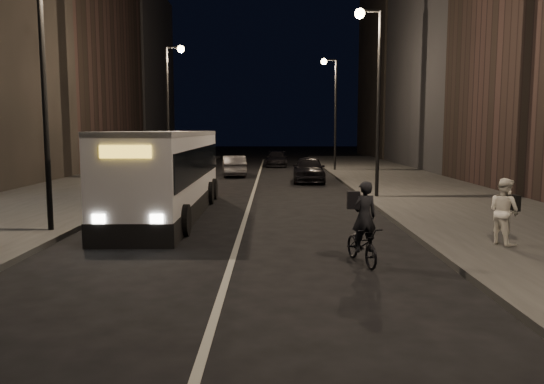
{
  "coord_description": "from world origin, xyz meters",
  "views": [
    {
      "loc": [
        0.97,
        -11.43,
        3.09
      ],
      "look_at": [
        0.95,
        2.17,
        1.5
      ],
      "focal_mm": 35.0,
      "sensor_mm": 36.0,
      "label": 1
    }
  ],
  "objects_px": {
    "streetlight_left_near": "(52,50)",
    "city_bus": "(168,170)",
    "cyclist_on_bicycle": "(363,237)",
    "car_near": "(309,169)",
    "streetlight_left_far": "(172,93)",
    "car_mid": "(234,166)",
    "streetlight_right_far": "(332,99)",
    "car_far": "(277,159)",
    "streetlight_right_mid": "(373,78)",
    "pedestrian_woman": "(504,211)"
  },
  "relations": [
    {
      "from": "pedestrian_woman",
      "to": "car_near",
      "type": "xyz_separation_m",
      "value": [
        -3.79,
        18.03,
        -0.24
      ]
    },
    {
      "from": "car_near",
      "to": "car_far",
      "type": "distance_m",
      "value": 13.88
    },
    {
      "from": "streetlight_right_mid",
      "to": "pedestrian_woman",
      "type": "relative_size",
      "value": 4.72
    },
    {
      "from": "city_bus",
      "to": "car_far",
      "type": "xyz_separation_m",
      "value": [
        4.16,
        25.99,
        -1.01
      ]
    },
    {
      "from": "cyclist_on_bicycle",
      "to": "streetlight_left_near",
      "type": "bearing_deg",
      "value": 144.73
    },
    {
      "from": "streetlight_left_near",
      "to": "car_near",
      "type": "bearing_deg",
      "value": 62.22
    },
    {
      "from": "streetlight_left_far",
      "to": "car_far",
      "type": "xyz_separation_m",
      "value": [
        6.64,
        11.79,
        -4.71
      ]
    },
    {
      "from": "city_bus",
      "to": "pedestrian_woman",
      "type": "relative_size",
      "value": 6.61
    },
    {
      "from": "streetlight_right_mid",
      "to": "pedestrian_woman",
      "type": "xyz_separation_m",
      "value": [
        1.57,
        -10.0,
        -4.34
      ]
    },
    {
      "from": "streetlight_left_far",
      "to": "cyclist_on_bicycle",
      "type": "relative_size",
      "value": 4.16
    },
    {
      "from": "streetlight_right_far",
      "to": "cyclist_on_bicycle",
      "type": "relative_size",
      "value": 4.16
    },
    {
      "from": "streetlight_left_near",
      "to": "streetlight_left_far",
      "type": "distance_m",
      "value": 18.0
    },
    {
      "from": "streetlight_right_mid",
      "to": "car_near",
      "type": "relative_size",
      "value": 1.78
    },
    {
      "from": "cyclist_on_bicycle",
      "to": "car_near",
      "type": "xyz_separation_m",
      "value": [
        0.07,
        19.45,
        0.13
      ]
    },
    {
      "from": "streetlight_left_near",
      "to": "cyclist_on_bicycle",
      "type": "relative_size",
      "value": 4.16
    },
    {
      "from": "cyclist_on_bicycle",
      "to": "car_near",
      "type": "relative_size",
      "value": 0.43
    },
    {
      "from": "streetlight_left_near",
      "to": "car_mid",
      "type": "bearing_deg",
      "value": 79.64
    },
    {
      "from": "cyclist_on_bicycle",
      "to": "pedestrian_woman",
      "type": "bearing_deg",
      "value": 7.22
    },
    {
      "from": "car_far",
      "to": "streetlight_right_mid",
      "type": "bearing_deg",
      "value": -77.63
    },
    {
      "from": "car_near",
      "to": "car_mid",
      "type": "xyz_separation_m",
      "value": [
        -4.76,
        4.13,
        -0.08
      ]
    },
    {
      "from": "streetlight_right_far",
      "to": "cyclist_on_bicycle",
      "type": "height_order",
      "value": "streetlight_right_far"
    },
    {
      "from": "car_far",
      "to": "streetlight_left_far",
      "type": "bearing_deg",
      "value": -117.48
    },
    {
      "from": "pedestrian_woman",
      "to": "car_far",
      "type": "relative_size",
      "value": 0.39
    },
    {
      "from": "streetlight_right_far",
      "to": "streetlight_left_far",
      "type": "distance_m",
      "value": 12.24
    },
    {
      "from": "car_far",
      "to": "pedestrian_woman",
      "type": "bearing_deg",
      "value": -78.11
    },
    {
      "from": "car_mid",
      "to": "car_far",
      "type": "bearing_deg",
      "value": -114.05
    },
    {
      "from": "car_mid",
      "to": "streetlight_right_far",
      "type": "bearing_deg",
      "value": -158.18
    },
    {
      "from": "city_bus",
      "to": "streetlight_left_far",
      "type": "bearing_deg",
      "value": 99.44
    },
    {
      "from": "city_bus",
      "to": "car_near",
      "type": "xyz_separation_m",
      "value": [
        5.96,
        12.23,
        -0.88
      ]
    },
    {
      "from": "city_bus",
      "to": "pedestrian_woman",
      "type": "bearing_deg",
      "value": -31.2
    },
    {
      "from": "car_far",
      "to": "streetlight_right_far",
      "type": "bearing_deg",
      "value": -53.27
    },
    {
      "from": "streetlight_left_near",
      "to": "car_far",
      "type": "xyz_separation_m",
      "value": [
        6.64,
        29.79,
        -4.71
      ]
    },
    {
      "from": "streetlight_right_mid",
      "to": "streetlight_right_far",
      "type": "bearing_deg",
      "value": 90.0
    },
    {
      "from": "streetlight_left_far",
      "to": "car_mid",
      "type": "relative_size",
      "value": 1.92
    },
    {
      "from": "streetlight_left_far",
      "to": "cyclist_on_bicycle",
      "type": "distance_m",
      "value": 23.48
    },
    {
      "from": "streetlight_right_mid",
      "to": "car_near",
      "type": "height_order",
      "value": "streetlight_right_mid"
    },
    {
      "from": "streetlight_left_near",
      "to": "city_bus",
      "type": "bearing_deg",
      "value": 56.85
    },
    {
      "from": "city_bus",
      "to": "car_far",
      "type": "relative_size",
      "value": 2.55
    },
    {
      "from": "streetlight_right_mid",
      "to": "streetlight_left_near",
      "type": "height_order",
      "value": "same"
    },
    {
      "from": "streetlight_right_far",
      "to": "car_near",
      "type": "bearing_deg",
      "value": -105.56
    },
    {
      "from": "pedestrian_woman",
      "to": "streetlight_left_near",
      "type": "bearing_deg",
      "value": 57.66
    },
    {
      "from": "cyclist_on_bicycle",
      "to": "car_far",
      "type": "xyz_separation_m",
      "value": [
        -1.73,
        33.21,
        -0.0
      ]
    },
    {
      "from": "pedestrian_woman",
      "to": "car_mid",
      "type": "distance_m",
      "value": 23.75
    },
    {
      "from": "streetlight_left_near",
      "to": "streetlight_left_far",
      "type": "relative_size",
      "value": 1.0
    },
    {
      "from": "streetlight_right_mid",
      "to": "streetlight_right_far",
      "type": "distance_m",
      "value": 16.0
    },
    {
      "from": "streetlight_left_near",
      "to": "pedestrian_woman",
      "type": "distance_m",
      "value": 13.13
    },
    {
      "from": "car_near",
      "to": "car_far",
      "type": "height_order",
      "value": "car_near"
    },
    {
      "from": "cyclist_on_bicycle",
      "to": "car_mid",
      "type": "xyz_separation_m",
      "value": [
        -4.69,
        23.58,
        0.05
      ]
    },
    {
      "from": "streetlight_right_mid",
      "to": "pedestrian_woman",
      "type": "distance_m",
      "value": 11.01
    },
    {
      "from": "streetlight_right_mid",
      "to": "car_far",
      "type": "distance_m",
      "value": 22.65
    }
  ]
}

